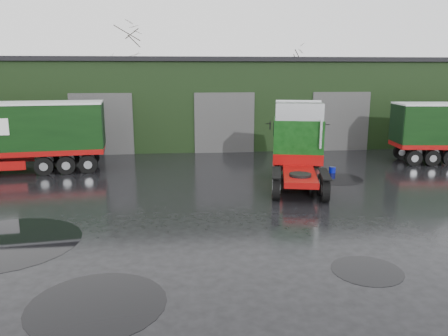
{
  "coord_description": "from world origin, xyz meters",
  "views": [
    {
      "loc": [
        -1.03,
        -14.94,
        5.33
      ],
      "look_at": [
        0.67,
        1.42,
        1.7
      ],
      "focal_mm": 35.0,
      "sensor_mm": 36.0,
      "label": 1
    }
  ],
  "objects_px": {
    "tree_back_b": "(285,87)",
    "warehouse": "(217,100)",
    "hero_tractor": "(299,146)",
    "tree_back_a": "(127,78)",
    "wash_bucket": "(332,170)"
  },
  "relations": [
    {
      "from": "wash_bucket",
      "to": "tree_back_b",
      "type": "distance_m",
      "value": 23.19
    },
    {
      "from": "wash_bucket",
      "to": "tree_back_b",
      "type": "xyz_separation_m",
      "value": [
        2.85,
        22.74,
        3.59
      ]
    },
    {
      "from": "hero_tractor",
      "to": "tree_back_a",
      "type": "bearing_deg",
      "value": 125.11
    },
    {
      "from": "tree_back_b",
      "to": "warehouse",
      "type": "bearing_deg",
      "value": -128.66
    },
    {
      "from": "hero_tractor",
      "to": "tree_back_a",
      "type": "xyz_separation_m",
      "value": [
        -10.5,
        25.5,
        2.79
      ]
    },
    {
      "from": "warehouse",
      "to": "tree_back_a",
      "type": "xyz_separation_m",
      "value": [
        -8.0,
        10.0,
        1.59
      ]
    },
    {
      "from": "warehouse",
      "to": "tree_back_a",
      "type": "bearing_deg",
      "value": 128.66
    },
    {
      "from": "hero_tractor",
      "to": "tree_back_b",
      "type": "height_order",
      "value": "tree_back_b"
    },
    {
      "from": "hero_tractor",
      "to": "tree_back_a",
      "type": "distance_m",
      "value": 27.72
    },
    {
      "from": "warehouse",
      "to": "wash_bucket",
      "type": "relative_size",
      "value": 93.96
    },
    {
      "from": "tree_back_b",
      "to": "hero_tractor",
      "type": "bearing_deg",
      "value": -102.17
    },
    {
      "from": "warehouse",
      "to": "hero_tractor",
      "type": "relative_size",
      "value": 5.14
    },
    {
      "from": "warehouse",
      "to": "tree_back_a",
      "type": "relative_size",
      "value": 3.41
    },
    {
      "from": "tree_back_a",
      "to": "warehouse",
      "type": "bearing_deg",
      "value": -51.34
    },
    {
      "from": "warehouse",
      "to": "tree_back_b",
      "type": "relative_size",
      "value": 4.32
    }
  ]
}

